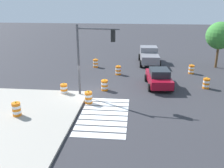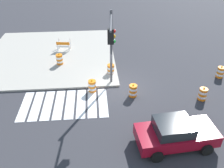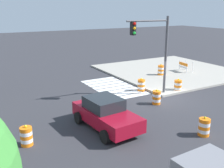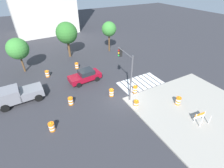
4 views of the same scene
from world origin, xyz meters
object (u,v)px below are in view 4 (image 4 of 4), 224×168
traffic_barrel_median_near (136,104)px  street_tree_streetside_far (18,49)px  traffic_barrel_far_curb (135,89)px  traffic_barrel_crosswalk_end (71,101)px  street_tree_streetside_mid (109,29)px  traffic_barrel_lane_center (47,74)px  pickup_truck (17,95)px  traffic_light_pole (126,67)px  construction_barricade (201,117)px  traffic_barrel_near_corner (77,66)px  street_tree_streetside_near (67,33)px  sports_car (85,76)px  traffic_barrel_opposite_curb (111,93)px  traffic_barrel_on_sidewalk (178,101)px  traffic_barrel_median_far (52,127)px

traffic_barrel_median_near → street_tree_streetside_far: 18.10m
traffic_barrel_far_curb → traffic_barrel_crosswalk_end: bearing=167.8°
traffic_barrel_crosswalk_end → street_tree_streetside_mid: size_ratio=0.19×
traffic_barrel_lane_center → street_tree_streetside_far: size_ratio=0.20×
traffic_barrel_far_curb → traffic_barrel_lane_center: (-8.75, 9.22, 0.00)m
traffic_barrel_crosswalk_end → pickup_truck: bearing=147.2°
traffic_barrel_median_near → traffic_barrel_far_curb: bearing=56.3°
street_tree_streetside_far → traffic_light_pole: bearing=-50.7°
construction_barricade → street_tree_streetside_mid: size_ratio=0.24×
traffic_barrel_near_corner → street_tree_streetside_near: (0.39, 4.94, 3.73)m
sports_car → traffic_barrel_lane_center: size_ratio=4.35×
traffic_light_pole → street_tree_streetside_near: (-2.46, 14.38, 0.28)m
traffic_barrel_opposite_curb → traffic_barrel_on_sidewalk: 7.61m
sports_car → traffic_barrel_median_far: (-5.89, -6.63, -0.36)m
traffic_barrel_near_corner → street_tree_streetside_near: bearing=85.5°
street_tree_streetside_mid → traffic_barrel_crosswalk_end: bearing=-133.5°
traffic_barrel_median_far → street_tree_streetside_far: 14.02m
traffic_barrel_on_sidewalk → construction_barricade: (-0.09, -2.90, 0.12)m
sports_car → traffic_barrel_on_sidewalk: (7.18, -9.73, -0.21)m
street_tree_streetside_near → traffic_barrel_on_sidewalk: bearing=-70.5°
traffic_barrel_on_sidewalk → traffic_barrel_crosswalk_end: bearing=150.5°
traffic_light_pole → pickup_truck: bearing=157.0°
traffic_light_pole → traffic_barrel_median_near: bearing=-93.6°
traffic_barrel_far_curb → street_tree_streetside_near: (-3.85, 14.52, 3.73)m
traffic_barrel_median_far → pickup_truck: bearing=112.1°
traffic_barrel_lane_center → traffic_barrel_opposite_curb: 10.23m
traffic_barrel_opposite_curb → construction_barricade: (5.57, -7.98, 0.27)m
traffic_barrel_near_corner → pickup_truck: bearing=-151.6°
traffic_barrel_far_curb → traffic_light_pole: bearing=174.1°
traffic_barrel_lane_center → traffic_barrel_near_corner: bearing=4.7°
traffic_barrel_median_far → street_tree_streetside_near: size_ratio=0.17×
pickup_truck → street_tree_streetside_near: size_ratio=0.87×
sports_car → traffic_barrel_on_sidewalk: sports_car is taller
traffic_barrel_opposite_curb → traffic_barrel_lane_center: bearing=125.0°
sports_car → traffic_barrel_median_far: bearing=-131.6°
street_tree_streetside_near → traffic_barrel_opposite_curb: bearing=-85.9°
street_tree_streetside_far → pickup_truck: bearing=-99.7°
traffic_barrel_near_corner → street_tree_streetside_far: bearing=158.2°
street_tree_streetside_far → traffic_barrel_lane_center: bearing=-50.0°
traffic_barrel_opposite_curb → traffic_barrel_crosswalk_end: bearing=170.3°
traffic_barrel_far_curb → construction_barricade: 7.64m
sports_car → traffic_barrel_median_far: 8.88m
traffic_barrel_opposite_curb → traffic_light_pole: traffic_light_pole is taller
street_tree_streetside_near → construction_barricade: bearing=-73.2°
traffic_barrel_on_sidewalk → street_tree_streetside_far: street_tree_streetside_far is taller
construction_barricade → traffic_light_pole: (-4.09, 7.29, 3.19)m
traffic_barrel_crosswalk_end → street_tree_streetside_near: (3.78, 12.87, 3.73)m
street_tree_streetside_far → traffic_barrel_opposite_curb: bearing=-53.5°
construction_barricade → street_tree_streetside_near: bearing=106.8°
traffic_barrel_crosswalk_end → street_tree_streetside_far: bearing=109.6°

